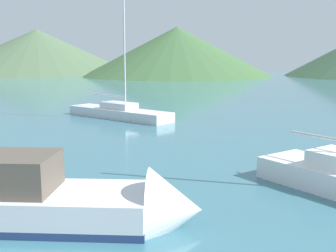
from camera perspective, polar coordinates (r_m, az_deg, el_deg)
motorboat_near at (r=11.85m, az=-17.79°, el=-9.60°), size 9.41×4.18×2.49m
sailboat_inner at (r=30.12m, az=-6.66°, el=1.93°), size 8.72×5.12×9.00m
hill_west at (r=110.82m, az=-17.30°, el=9.61°), size 47.81×47.81×10.81m
hill_central at (r=93.45m, az=1.22°, el=10.07°), size 41.48×41.48×10.62m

